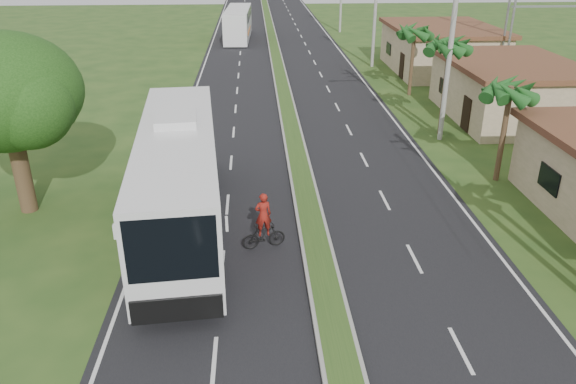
{
  "coord_description": "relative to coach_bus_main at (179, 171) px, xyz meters",
  "views": [
    {
      "loc": [
        -2.2,
        -12.33,
        10.77
      ],
      "look_at": [
        -1.0,
        7.25,
        1.8
      ],
      "focal_mm": 35.0,
      "sensor_mm": 36.0,
      "label": 1
    }
  ],
  "objects": [
    {
      "name": "utility_pole_c",
      "position": [
        13.71,
        29.9,
        3.25
      ],
      "size": [
        1.6,
        0.28,
        11.0
      ],
      "color": "gray",
      "rests_on": "ground"
    },
    {
      "name": "utility_pole_b",
      "position": [
        13.68,
        9.9,
        3.84
      ],
      "size": [
        3.2,
        0.28,
        12.0
      ],
      "color": "gray",
      "rests_on": "ground"
    },
    {
      "name": "motorcyclist",
      "position": [
        3.22,
        -1.94,
        -1.59
      ],
      "size": [
        1.71,
        0.82,
        2.27
      ],
      "rotation": [
        0.0,
        0.0,
        0.23
      ],
      "color": "black",
      "rests_on": "ground"
    },
    {
      "name": "palm_verge_d",
      "position": [
        14.51,
        19.9,
        2.13
      ],
      "size": [
        2.4,
        2.4,
        5.25
      ],
      "color": "#473321",
      "rests_on": "ground"
    },
    {
      "name": "coach_bus_far",
      "position": [
        1.4,
        45.35,
        -0.5
      ],
      "size": [
        3.02,
        11.7,
        3.38
      ],
      "rotation": [
        0.0,
        0.0,
        -0.04
      ],
      "color": "white",
      "rests_on": "ground"
    },
    {
      "name": "palm_verge_c",
      "position": [
        14.01,
        10.9,
        2.7
      ],
      "size": [
        2.4,
        2.4,
        5.85
      ],
      "color": "#473321",
      "rests_on": "ground"
    },
    {
      "name": "ground",
      "position": [
        5.21,
        -8.1,
        -2.42
      ],
      "size": [
        180.0,
        180.0,
        0.0
      ],
      "primitive_type": "plane",
      "color": "#27471A",
      "rests_on": "ground"
    },
    {
      "name": "palm_verge_b",
      "position": [
        14.61,
        3.9,
        1.94
      ],
      "size": [
        2.4,
        2.4,
        5.05
      ],
      "color": "#473321",
      "rests_on": "ground"
    },
    {
      "name": "coach_bus_main",
      "position": [
        0.0,
        0.0,
        0.0
      ],
      "size": [
        4.03,
        13.81,
        4.4
      ],
      "rotation": [
        0.0,
        0.0,
        0.09
      ],
      "color": "silver",
      "rests_on": "ground"
    },
    {
      "name": "road_asphalt",
      "position": [
        5.21,
        11.9,
        -2.41
      ],
      "size": [
        14.0,
        160.0,
        0.02
      ],
      "primitive_type": "cube",
      "color": "black",
      "rests_on": "ground"
    },
    {
      "name": "median_strip",
      "position": [
        5.21,
        11.9,
        -2.32
      ],
      "size": [
        1.2,
        160.0,
        0.18
      ],
      "color": "gray",
      "rests_on": "ground"
    },
    {
      "name": "shop_far",
      "position": [
        19.21,
        27.9,
        -0.49
      ],
      "size": [
        8.6,
        11.6,
        3.82
      ],
      "color": "tan",
      "rests_on": "ground"
    },
    {
      "name": "lane_edge_left",
      "position": [
        -1.49,
        11.9,
        -2.42
      ],
      "size": [
        0.12,
        160.0,
        0.01
      ],
      "primitive_type": "cube",
      "color": "silver",
      "rests_on": "ground"
    },
    {
      "name": "shade_tree",
      "position": [
        -6.91,
        1.92,
        2.61
      ],
      "size": [
        6.3,
        6.0,
        7.54
      ],
      "color": "#473321",
      "rests_on": "ground"
    },
    {
      "name": "lane_edge_right",
      "position": [
        11.91,
        11.9,
        -2.42
      ],
      "size": [
        0.12,
        160.0,
        0.01
      ],
      "primitive_type": "cube",
      "color": "silver",
      "rests_on": "ground"
    },
    {
      "name": "shop_mid",
      "position": [
        19.21,
        13.9,
        -0.56
      ],
      "size": [
        7.6,
        10.6,
        3.67
      ],
      "color": "tan",
      "rests_on": "ground"
    }
  ]
}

